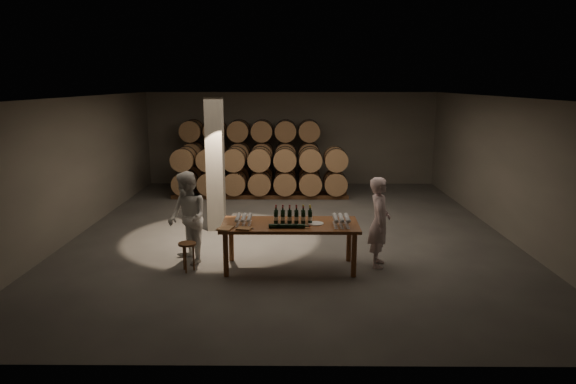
{
  "coord_description": "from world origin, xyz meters",
  "views": [
    {
      "loc": [
        0.04,
        -11.9,
        3.53
      ],
      "look_at": [
        -0.05,
        -0.58,
        1.1
      ],
      "focal_mm": 32.0,
      "sensor_mm": 36.0,
      "label": 1
    }
  ],
  "objects_px": {
    "tasting_table": "(290,229)",
    "notebook_near": "(244,229)",
    "person_man": "(379,222)",
    "stool": "(187,248)",
    "bottle_cluster": "(293,216)",
    "plate": "(316,223)",
    "person_woman": "(187,218)"
  },
  "relations": [
    {
      "from": "tasting_table",
      "to": "stool",
      "type": "height_order",
      "value": "tasting_table"
    },
    {
      "from": "person_man",
      "to": "person_woman",
      "type": "bearing_deg",
      "value": 98.56
    },
    {
      "from": "notebook_near",
      "to": "plate",
      "type": "bearing_deg",
      "value": 29.33
    },
    {
      "from": "bottle_cluster",
      "to": "notebook_near",
      "type": "height_order",
      "value": "bottle_cluster"
    },
    {
      "from": "tasting_table",
      "to": "bottle_cluster",
      "type": "height_order",
      "value": "bottle_cluster"
    },
    {
      "from": "notebook_near",
      "to": "person_woman",
      "type": "bearing_deg",
      "value": 161.42
    },
    {
      "from": "bottle_cluster",
      "to": "plate",
      "type": "bearing_deg",
      "value": -12.8
    },
    {
      "from": "bottle_cluster",
      "to": "person_man",
      "type": "xyz_separation_m",
      "value": [
        1.67,
        0.1,
        -0.13
      ]
    },
    {
      "from": "notebook_near",
      "to": "person_man",
      "type": "relative_size",
      "value": 0.14
    },
    {
      "from": "tasting_table",
      "to": "notebook_near",
      "type": "height_order",
      "value": "notebook_near"
    },
    {
      "from": "bottle_cluster",
      "to": "plate",
      "type": "relative_size",
      "value": 2.5
    },
    {
      "from": "person_man",
      "to": "plate",
      "type": "bearing_deg",
      "value": 110.01
    },
    {
      "from": "person_woman",
      "to": "plate",
      "type": "bearing_deg",
      "value": 49.18
    },
    {
      "from": "tasting_table",
      "to": "person_woman",
      "type": "bearing_deg",
      "value": 170.88
    },
    {
      "from": "bottle_cluster",
      "to": "person_man",
      "type": "bearing_deg",
      "value": 3.45
    },
    {
      "from": "person_woman",
      "to": "bottle_cluster",
      "type": "bearing_deg",
      "value": 50.21
    },
    {
      "from": "bottle_cluster",
      "to": "plate",
      "type": "xyz_separation_m",
      "value": [
        0.43,
        -0.1,
        -0.11
      ]
    },
    {
      "from": "bottle_cluster",
      "to": "tasting_table",
      "type": "bearing_deg",
      "value": -128.38
    },
    {
      "from": "bottle_cluster",
      "to": "person_woman",
      "type": "relative_size",
      "value": 0.4
    },
    {
      "from": "plate",
      "to": "person_man",
      "type": "relative_size",
      "value": 0.17
    },
    {
      "from": "notebook_near",
      "to": "stool",
      "type": "distance_m",
      "value": 1.22
    },
    {
      "from": "tasting_table",
      "to": "bottle_cluster",
      "type": "distance_m",
      "value": 0.24
    },
    {
      "from": "person_man",
      "to": "person_woman",
      "type": "height_order",
      "value": "person_woman"
    },
    {
      "from": "tasting_table",
      "to": "person_man",
      "type": "relative_size",
      "value": 1.47
    },
    {
      "from": "stool",
      "to": "person_man",
      "type": "relative_size",
      "value": 0.32
    },
    {
      "from": "bottle_cluster",
      "to": "stool",
      "type": "height_order",
      "value": "bottle_cluster"
    },
    {
      "from": "tasting_table",
      "to": "notebook_near",
      "type": "distance_m",
      "value": 0.94
    },
    {
      "from": "tasting_table",
      "to": "person_woman",
      "type": "relative_size",
      "value": 1.42
    },
    {
      "from": "stool",
      "to": "person_woman",
      "type": "height_order",
      "value": "person_woman"
    },
    {
      "from": "tasting_table",
      "to": "person_man",
      "type": "xyz_separation_m",
      "value": [
        1.73,
        0.17,
        0.09
      ]
    },
    {
      "from": "notebook_near",
      "to": "tasting_table",
      "type": "bearing_deg",
      "value": 39.36
    },
    {
      "from": "tasting_table",
      "to": "person_woman",
      "type": "xyz_separation_m",
      "value": [
        -2.02,
        0.32,
        0.12
      ]
    }
  ]
}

